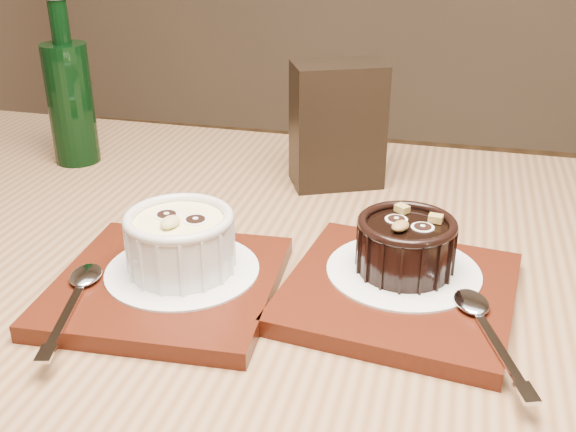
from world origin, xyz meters
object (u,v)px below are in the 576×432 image
Objects in this scene: tray_right at (399,292)px; green_bottle at (70,99)px; ramekin_white at (180,239)px; ramekin_dark at (406,243)px; tray_left at (168,285)px; condiment_stand at (337,125)px; table at (272,371)px.

green_bottle reaches higher than tray_right.
ramekin_white is 0.19m from ramekin_dark.
tray_left is 0.20m from ramekin_dark.
ramekin_dark is at bearing 16.24° from tray_left.
ramekin_white is 0.19m from tray_right.
ramekin_dark is 0.59× the size of condiment_stand.
green_bottle reaches higher than table.
tray_left is 0.87× the size of green_bottle.
condiment_stand reaches higher than ramekin_dark.
tray_left is at bearing -139.64° from ramekin_dark.
green_bottle reaches higher than condiment_stand.
tray_right is at bearing -28.85° from green_bottle.
tray_right is (0.11, 0.00, 0.10)m from table.
ramekin_white is (-0.07, -0.02, 0.14)m from table.
tray_left is 1.29× the size of condiment_stand.
condiment_stand is at bearing 137.98° from ramekin_dark.
green_bottle is (-0.24, 0.25, 0.03)m from ramekin_white.
tray_right reaches higher than table.
condiment_stand is at bearing 78.56° from ramekin_white.
condiment_stand is at bearing 0.71° from green_bottle.
ramekin_white is 0.35m from green_bottle.
ramekin_white is 1.11× the size of ramekin_dark.
green_bottle reaches higher than tray_left.
condiment_stand is at bearing 111.73° from tray_right.
table is at bearing -93.36° from condiment_stand.
table is at bearing 20.22° from ramekin_white.
tray_right is 0.04m from ramekin_dark.
table is at bearing -37.07° from green_bottle.
green_bottle is at bearing 131.07° from tray_left.
ramekin_dark is at bearing -66.14° from condiment_stand.
tray_left is (-0.08, -0.03, 0.10)m from table.
tray_right is (0.19, 0.03, 0.00)m from tray_left.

